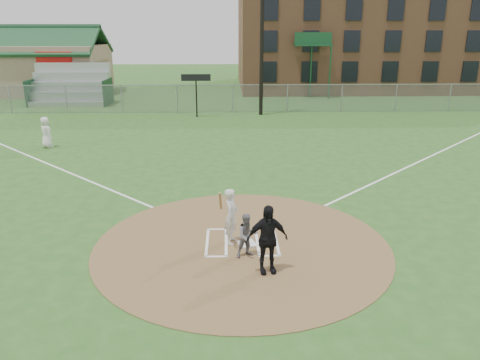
{
  "coord_description": "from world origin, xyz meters",
  "views": [
    {
      "loc": [
        -0.38,
        -12.13,
        5.91
      ],
      "look_at": [
        0.0,
        2.0,
        1.3
      ],
      "focal_mm": 35.0,
      "sensor_mm": 36.0,
      "label": 1
    }
  ],
  "objects_px": {
    "home_plate": "(247,244)",
    "batter_at_plate": "(231,216)",
    "umpire": "(267,239)",
    "ondeck_player": "(46,132)",
    "catcher": "(247,236)"
  },
  "relations": [
    {
      "from": "umpire",
      "to": "ondeck_player",
      "type": "distance_m",
      "value": 16.83
    },
    {
      "from": "home_plate",
      "to": "batter_at_plate",
      "type": "distance_m",
      "value": 0.92
    },
    {
      "from": "catcher",
      "to": "ondeck_player",
      "type": "relative_size",
      "value": 0.77
    },
    {
      "from": "umpire",
      "to": "ondeck_player",
      "type": "relative_size",
      "value": 1.13
    },
    {
      "from": "catcher",
      "to": "batter_at_plate",
      "type": "distance_m",
      "value": 0.99
    },
    {
      "from": "catcher",
      "to": "umpire",
      "type": "height_order",
      "value": "umpire"
    },
    {
      "from": "home_plate",
      "to": "ondeck_player",
      "type": "bearing_deg",
      "value": 130.07
    },
    {
      "from": "catcher",
      "to": "umpire",
      "type": "xyz_separation_m",
      "value": [
        0.45,
        -0.85,
        0.29
      ]
    },
    {
      "from": "catcher",
      "to": "ondeck_player",
      "type": "xyz_separation_m",
      "value": [
        -9.85,
        12.46,
        0.17
      ]
    },
    {
      "from": "batter_at_plate",
      "to": "home_plate",
      "type": "bearing_deg",
      "value": -18.39
    },
    {
      "from": "ondeck_player",
      "to": "catcher",
      "type": "bearing_deg",
      "value": 170.25
    },
    {
      "from": "home_plate",
      "to": "batter_at_plate",
      "type": "height_order",
      "value": "batter_at_plate"
    },
    {
      "from": "home_plate",
      "to": "ondeck_player",
      "type": "xyz_separation_m",
      "value": [
        -9.87,
        11.73,
        0.76
      ]
    },
    {
      "from": "umpire",
      "to": "batter_at_plate",
      "type": "distance_m",
      "value": 1.94
    },
    {
      "from": "home_plate",
      "to": "catcher",
      "type": "relative_size",
      "value": 0.4
    }
  ]
}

